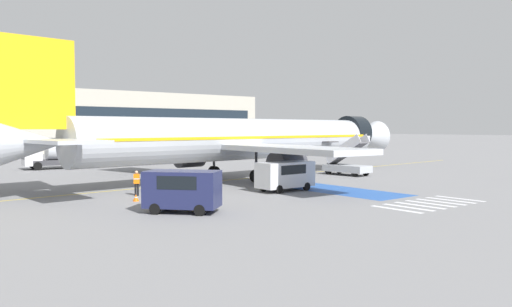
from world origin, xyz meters
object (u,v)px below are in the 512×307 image
at_px(fuel_tanker, 66,154).
at_px(ground_crew_0, 270,171).
at_px(airliner, 242,139).
at_px(ground_crew_1, 261,173).
at_px(service_van_2, 285,174).
at_px(boarding_stairs_forward, 346,165).
at_px(baggage_cart, 180,189).
at_px(ground_crew_2, 166,183).
at_px(ground_crew_3, 137,181).
at_px(service_van_0, 183,188).
at_px(traffic_cone_0, 136,198).

height_order(fuel_tanker, ground_crew_0, fuel_tanker).
xyz_separation_m(airliner, ground_crew_1, (-2.19, -5.52, -2.70)).
bearing_deg(service_van_2, boarding_stairs_forward, -68.66).
xyz_separation_m(baggage_cart, ground_crew_2, (-2.32, -2.11, 0.84)).
xyz_separation_m(service_van_2, ground_crew_3, (-10.19, 4.61, -0.29)).
relative_size(fuel_tanker, ground_crew_2, 5.10).
bearing_deg(ground_crew_3, baggage_cart, 22.49).
relative_size(service_van_0, ground_crew_1, 2.44).
xyz_separation_m(fuel_tanker, ground_crew_0, (8.79, -27.59, -0.69)).
bearing_deg(baggage_cart, traffic_cone_0, 21.16).
xyz_separation_m(fuel_tanker, traffic_cone_0, (-5.21, -30.37, -1.54)).
bearing_deg(baggage_cart, service_van_0, 58.50).
height_order(baggage_cart, ground_crew_0, ground_crew_0).
bearing_deg(traffic_cone_0, airliner, 26.77).
bearing_deg(ground_crew_1, service_van_0, 4.12).
bearing_deg(ground_crew_3, service_van_2, 5.88).
distance_m(boarding_stairs_forward, fuel_tanker, 33.36).
xyz_separation_m(fuel_tanker, service_van_0, (-5.00, -36.15, -0.35)).
height_order(airliner, ground_crew_3, airliner).
bearing_deg(ground_crew_0, service_van_2, -94.30).
height_order(ground_crew_2, ground_crew_3, ground_crew_2).
bearing_deg(fuel_tanker, airliner, -154.44).
xyz_separation_m(service_van_0, ground_crew_2, (1.97, 5.65, -0.33)).
height_order(baggage_cart, traffic_cone_0, baggage_cart).
height_order(fuel_tanker, baggage_cart, fuel_tanker).
height_order(service_van_0, ground_crew_1, service_van_0).
xyz_separation_m(airliner, fuel_tanker, (-9.15, 23.13, -2.00)).
distance_m(service_van_2, baggage_cart, 8.13).
bearing_deg(service_van_0, airliner, 1.20).
bearing_deg(ground_crew_3, ground_crew_2, -38.86).
bearing_deg(boarding_stairs_forward, traffic_cone_0, -176.29).
bearing_deg(baggage_cart, airliner, -154.46).
bearing_deg(ground_crew_2, boarding_stairs_forward, 34.44).
bearing_deg(ground_crew_1, boarding_stairs_forward, 159.98).
bearing_deg(traffic_cone_0, service_van_2, -10.87).
height_order(service_van_2, baggage_cart, service_van_2).
distance_m(ground_crew_1, ground_crew_3, 10.99).
distance_m(service_van_0, ground_crew_2, 5.99).
height_order(baggage_cart, ground_crew_3, ground_crew_3).
bearing_deg(baggage_cart, service_van_2, 146.33).
bearing_deg(ground_crew_3, fuel_tanker, 112.05).
distance_m(airliner, baggage_cart, 11.72).
height_order(fuel_tanker, service_van_2, fuel_tanker).
height_order(boarding_stairs_forward, service_van_2, boarding_stairs_forward).
height_order(boarding_stairs_forward, ground_crew_2, boarding_stairs_forward).
bearing_deg(service_van_2, service_van_0, 106.41).
relative_size(service_van_2, ground_crew_3, 2.63).
xyz_separation_m(ground_crew_0, traffic_cone_0, (-14.00, -2.78, -0.85)).
bearing_deg(ground_crew_3, traffic_cone_0, -86.05).
height_order(boarding_stairs_forward, fuel_tanker, boarding_stairs_forward).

